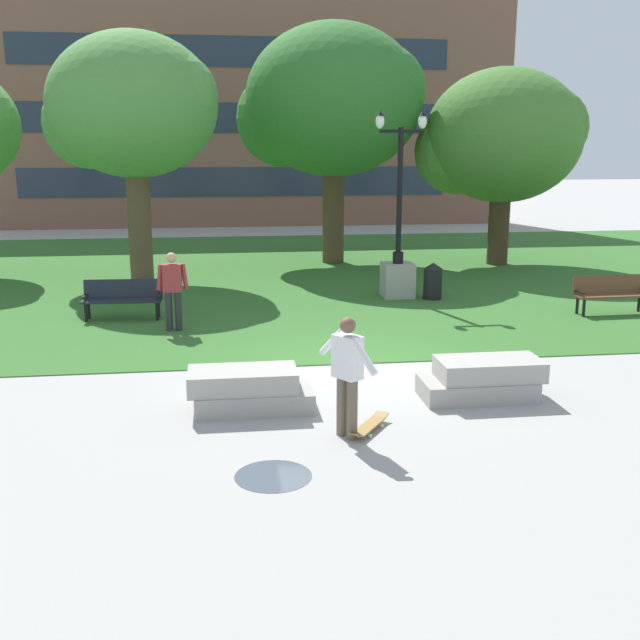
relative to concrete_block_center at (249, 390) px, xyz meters
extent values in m
plane|color=#A3A09B|center=(1.89, 2.16, -0.31)|extent=(140.00, 140.00, 0.00)
cube|color=#336628|center=(1.89, 12.16, -0.30)|extent=(40.00, 20.00, 0.02)
cube|color=#9E9991|center=(0.08, 0.00, -0.15)|extent=(1.80, 0.90, 0.32)
cube|color=#A6A098|center=(-0.09, 0.00, 0.17)|extent=(1.66, 0.83, 0.32)
cube|color=#9E9991|center=(3.64, 0.06, -0.15)|extent=(1.80, 0.90, 0.32)
cube|color=#A6A098|center=(3.84, 0.06, 0.17)|extent=(1.66, 0.83, 0.32)
cylinder|color=brown|center=(1.25, -1.20, 0.12)|extent=(0.15, 0.15, 0.86)
cylinder|color=brown|center=(1.37, -1.37, 0.12)|extent=(0.15, 0.15, 0.86)
cube|color=white|center=(1.31, -1.29, 0.85)|extent=(0.43, 0.46, 0.60)
cylinder|color=white|center=(1.15, -0.88, 0.96)|extent=(0.35, 0.43, 0.46)
cylinder|color=white|center=(1.46, -1.69, 0.96)|extent=(0.35, 0.43, 0.46)
sphere|color=brown|center=(1.31, -1.29, 1.29)|extent=(0.22, 0.22, 0.22)
cube|color=olive|center=(1.65, -1.13, -0.22)|extent=(0.62, 0.77, 0.02)
cube|color=olive|center=(1.91, -0.76, -0.20)|extent=(0.23, 0.21, 0.06)
cube|color=olive|center=(1.40, -1.51, -0.20)|extent=(0.23, 0.21, 0.06)
cylinder|color=silver|center=(1.69, -0.89, -0.28)|extent=(0.06, 0.06, 0.06)
cylinder|color=silver|center=(1.87, -1.01, -0.28)|extent=(0.06, 0.06, 0.06)
cylinder|color=silver|center=(1.44, -1.25, -0.28)|extent=(0.06, 0.06, 0.06)
cylinder|color=silver|center=(1.62, -1.38, -0.28)|extent=(0.06, 0.06, 0.06)
cylinder|color=#47515B|center=(0.20, -2.43, -0.30)|extent=(0.96, 0.96, 0.01)
cube|color=brown|center=(8.85, 5.45, 0.15)|extent=(1.81, 0.49, 0.05)
cube|color=brown|center=(8.84, 5.70, 0.38)|extent=(1.80, 0.17, 0.46)
cube|color=black|center=(8.01, 5.42, 0.27)|extent=(0.07, 0.40, 0.04)
cylinder|color=black|center=(8.05, 5.27, -0.08)|extent=(0.07, 0.07, 0.41)
cylinder|color=black|center=(8.04, 5.59, -0.08)|extent=(0.07, 0.07, 0.41)
cylinder|color=black|center=(9.64, 5.63, -0.08)|extent=(0.07, 0.07, 0.41)
cube|color=#1E232D|center=(-2.67, 6.38, 0.15)|extent=(1.82, 0.51, 0.05)
cube|color=#1E232D|center=(-2.66, 6.63, 0.38)|extent=(1.80, 0.19, 0.46)
cube|color=black|center=(-3.51, 6.41, 0.27)|extent=(0.07, 0.40, 0.04)
cube|color=black|center=(-1.83, 6.35, 0.27)|extent=(0.07, 0.40, 0.04)
cylinder|color=black|center=(-3.47, 6.25, -0.08)|extent=(0.07, 0.07, 0.41)
cylinder|color=black|center=(-1.88, 6.19, -0.08)|extent=(0.07, 0.07, 0.41)
cylinder|color=black|center=(-3.46, 6.57, -0.08)|extent=(0.07, 0.07, 0.41)
cylinder|color=black|center=(-1.86, 6.51, -0.08)|extent=(0.07, 0.07, 0.41)
cube|color=gray|center=(4.24, 8.15, 0.16)|extent=(0.80, 0.80, 0.90)
cylinder|color=black|center=(4.24, 8.15, 0.76)|extent=(0.28, 0.28, 0.30)
cylinder|color=black|center=(4.24, 8.15, 2.35)|extent=(0.14, 0.14, 3.48)
cube|color=black|center=(4.24, 8.15, 3.99)|extent=(1.10, 0.08, 0.08)
ellipsoid|color=white|center=(3.69, 8.15, 4.23)|extent=(0.22, 0.22, 0.36)
cone|color=black|center=(3.69, 8.15, 4.43)|extent=(0.20, 0.20, 0.13)
ellipsoid|color=white|center=(4.79, 8.15, 4.23)|extent=(0.22, 0.22, 0.36)
cone|color=black|center=(4.79, 8.15, 4.43)|extent=(0.20, 0.20, 0.13)
cylinder|color=#4C3823|center=(3.43, 14.30, 1.60)|extent=(0.73, 0.73, 3.77)
ellipsoid|color=#2D6B28|center=(3.43, 14.30, 5.08)|extent=(5.80, 5.80, 4.93)
sphere|color=#2D6B28|center=(1.83, 14.88, 4.50)|extent=(3.19, 3.19, 3.19)
sphere|color=#2D6B28|center=(4.88, 13.72, 5.37)|extent=(2.90, 2.90, 2.90)
cylinder|color=brown|center=(-2.74, 11.67, 1.57)|extent=(0.68, 0.68, 3.72)
ellipsoid|color=#4C893D|center=(-2.74, 11.67, 4.76)|extent=(4.82, 4.82, 4.09)
sphere|color=#4C893D|center=(-4.06, 12.15, 4.28)|extent=(2.65, 2.65, 2.65)
sphere|color=#4C893D|center=(-1.54, 11.19, 5.00)|extent=(2.41, 2.41, 2.41)
cylinder|color=#42301E|center=(8.89, 13.21, 1.13)|extent=(0.69, 0.69, 2.83)
ellipsoid|color=#42752D|center=(8.89, 13.21, 3.94)|extent=(5.09, 5.09, 4.33)
sphere|color=#42752D|center=(7.49, 13.71, 3.43)|extent=(2.80, 2.80, 2.80)
sphere|color=#42752D|center=(10.16, 12.70, 4.20)|extent=(2.55, 2.55, 2.55)
cylinder|color=black|center=(5.09, 7.74, 0.11)|extent=(0.48, 0.48, 0.80)
cone|color=black|center=(5.09, 7.74, 0.59)|extent=(0.49, 0.49, 0.16)
cylinder|color=#28282D|center=(-1.33, 5.16, 0.14)|extent=(0.15, 0.15, 0.86)
cylinder|color=#28282D|center=(-1.53, 5.16, 0.14)|extent=(0.15, 0.15, 0.86)
cube|color=maroon|center=(-1.43, 5.16, 0.87)|extent=(0.40, 0.25, 0.60)
cylinder|color=maroon|center=(-1.17, 5.19, 0.90)|extent=(0.16, 0.10, 0.56)
cylinder|color=maroon|center=(-1.69, 5.13, 0.90)|extent=(0.16, 0.10, 0.56)
sphere|color=tan|center=(-1.43, 5.16, 1.31)|extent=(0.22, 0.22, 0.22)
cube|color=brown|center=(0.47, 26.66, 5.37)|extent=(27.40, 1.00, 11.35)
cube|color=#232D3D|center=(0.47, 26.14, 1.89)|extent=(20.55, 0.03, 1.40)
cube|color=#232D3D|center=(0.47, 26.14, 4.89)|extent=(20.55, 0.03, 1.40)
cube|color=#232D3D|center=(0.47, 26.14, 7.89)|extent=(20.55, 0.03, 1.40)
camera|label=1|loc=(-0.34, -10.94, 3.67)|focal=42.00mm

